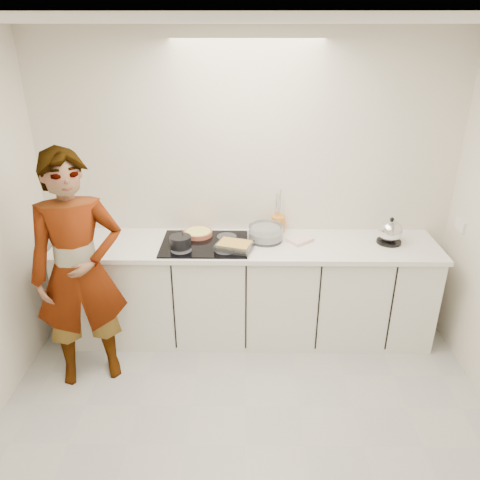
{
  "coord_description": "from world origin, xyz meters",
  "views": [
    {
      "loc": [
        -0.01,
        -2.3,
        2.58
      ],
      "look_at": [
        -0.05,
        1.05,
        1.05
      ],
      "focal_mm": 35.0,
      "sensor_mm": 36.0,
      "label": 1
    }
  ],
  "objects_px": {
    "saucepan": "(180,242)",
    "kettle": "(390,232)",
    "mixing_bowl": "(266,234)",
    "utensil_crock": "(278,224)",
    "cook": "(79,272)",
    "tart_dish": "(198,233)",
    "baking_dish": "(235,245)",
    "hob": "(205,244)"
  },
  "relations": [
    {
      "from": "kettle",
      "to": "utensil_crock",
      "type": "bearing_deg",
      "value": 166.25
    },
    {
      "from": "saucepan",
      "to": "cook",
      "type": "relative_size",
      "value": 0.12
    },
    {
      "from": "utensil_crock",
      "to": "cook",
      "type": "distance_m",
      "value": 1.72
    },
    {
      "from": "mixing_bowl",
      "to": "utensil_crock",
      "type": "bearing_deg",
      "value": 57.88
    },
    {
      "from": "hob",
      "to": "mixing_bowl",
      "type": "distance_m",
      "value": 0.53
    },
    {
      "from": "baking_dish",
      "to": "mixing_bowl",
      "type": "xyz_separation_m",
      "value": [
        0.26,
        0.2,
        0.02
      ]
    },
    {
      "from": "hob",
      "to": "cook",
      "type": "height_order",
      "value": "cook"
    },
    {
      "from": "baking_dish",
      "to": "cook",
      "type": "distance_m",
      "value": 1.22
    },
    {
      "from": "baking_dish",
      "to": "mixing_bowl",
      "type": "height_order",
      "value": "mixing_bowl"
    },
    {
      "from": "tart_dish",
      "to": "utensil_crock",
      "type": "bearing_deg",
      "value": 9.71
    },
    {
      "from": "baking_dish",
      "to": "kettle",
      "type": "bearing_deg",
      "value": 7.15
    },
    {
      "from": "utensil_crock",
      "to": "mixing_bowl",
      "type": "bearing_deg",
      "value": -122.12
    },
    {
      "from": "kettle",
      "to": "tart_dish",
      "type": "bearing_deg",
      "value": 176.27
    },
    {
      "from": "cook",
      "to": "kettle",
      "type": "bearing_deg",
      "value": -4.88
    },
    {
      "from": "baking_dish",
      "to": "kettle",
      "type": "relative_size",
      "value": 1.28
    },
    {
      "from": "cook",
      "to": "saucepan",
      "type": "bearing_deg",
      "value": 14.23
    },
    {
      "from": "tart_dish",
      "to": "utensil_crock",
      "type": "xyz_separation_m",
      "value": [
        0.7,
        0.12,
        0.04
      ]
    },
    {
      "from": "baking_dish",
      "to": "cook",
      "type": "height_order",
      "value": "cook"
    },
    {
      "from": "hob",
      "to": "kettle",
      "type": "relative_size",
      "value": 2.76
    },
    {
      "from": "hob",
      "to": "baking_dish",
      "type": "height_order",
      "value": "baking_dish"
    },
    {
      "from": "hob",
      "to": "baking_dish",
      "type": "xyz_separation_m",
      "value": [
        0.25,
        -0.11,
        0.04
      ]
    },
    {
      "from": "saucepan",
      "to": "baking_dish",
      "type": "bearing_deg",
      "value": -2.91
    },
    {
      "from": "tart_dish",
      "to": "mixing_bowl",
      "type": "xyz_separation_m",
      "value": [
        0.59,
        -0.07,
        0.03
      ]
    },
    {
      "from": "tart_dish",
      "to": "kettle",
      "type": "distance_m",
      "value": 1.63
    },
    {
      "from": "kettle",
      "to": "cook",
      "type": "height_order",
      "value": "cook"
    },
    {
      "from": "mixing_bowl",
      "to": "cook",
      "type": "bearing_deg",
      "value": -155.96
    },
    {
      "from": "mixing_bowl",
      "to": "cook",
      "type": "distance_m",
      "value": 1.54
    },
    {
      "from": "tart_dish",
      "to": "hob",
      "type": "bearing_deg",
      "value": -66.36
    },
    {
      "from": "kettle",
      "to": "baking_dish",
      "type": "bearing_deg",
      "value": -172.85
    },
    {
      "from": "baking_dish",
      "to": "utensil_crock",
      "type": "height_order",
      "value": "utensil_crock"
    },
    {
      "from": "saucepan",
      "to": "kettle",
      "type": "distance_m",
      "value": 1.75
    },
    {
      "from": "hob",
      "to": "saucepan",
      "type": "xyz_separation_m",
      "value": [
        -0.19,
        -0.09,
        0.06
      ]
    },
    {
      "from": "hob",
      "to": "saucepan",
      "type": "bearing_deg",
      "value": -155.49
    },
    {
      "from": "hob",
      "to": "tart_dish",
      "type": "distance_m",
      "value": 0.18
    },
    {
      "from": "utensil_crock",
      "to": "kettle",
      "type": "bearing_deg",
      "value": -13.75
    },
    {
      "from": "saucepan",
      "to": "cook",
      "type": "xyz_separation_m",
      "value": [
        -0.7,
        -0.45,
        -0.05
      ]
    },
    {
      "from": "saucepan",
      "to": "kettle",
      "type": "height_order",
      "value": "kettle"
    },
    {
      "from": "hob",
      "to": "cook",
      "type": "relative_size",
      "value": 0.39
    },
    {
      "from": "tart_dish",
      "to": "baking_dish",
      "type": "relative_size",
      "value": 0.78
    },
    {
      "from": "cook",
      "to": "utensil_crock",
      "type": "bearing_deg",
      "value": 9.78
    },
    {
      "from": "mixing_bowl",
      "to": "utensil_crock",
      "type": "height_order",
      "value": "utensil_crock"
    },
    {
      "from": "saucepan",
      "to": "hob",
      "type": "bearing_deg",
      "value": 24.51
    }
  ]
}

